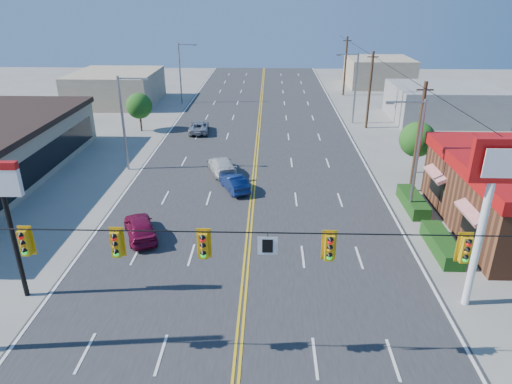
{
  "coord_description": "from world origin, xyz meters",
  "views": [
    {
      "loc": [
        1.22,
        -14.77,
        14.11
      ],
      "look_at": [
        0.39,
        12.39,
        2.2
      ],
      "focal_mm": 32.0,
      "sensor_mm": 36.0,
      "label": 1
    }
  ],
  "objects_px": {
    "car_silver": "(199,127)",
    "car_white": "(222,166)",
    "pizza_hut_sign": "(5,203)",
    "signal_span": "(233,258)",
    "car_magenta": "(140,228)",
    "car_blue": "(234,183)",
    "kfc_pylon": "(490,191)"
  },
  "relations": [
    {
      "from": "car_white",
      "to": "pizza_hut_sign",
      "type": "bearing_deg",
      "value": 46.77
    },
    {
      "from": "kfc_pylon",
      "to": "car_white",
      "type": "bearing_deg",
      "value": 128.55
    },
    {
      "from": "pizza_hut_sign",
      "to": "signal_span",
      "type": "bearing_deg",
      "value": -20.19
    },
    {
      "from": "car_magenta",
      "to": "car_white",
      "type": "height_order",
      "value": "car_magenta"
    },
    {
      "from": "kfc_pylon",
      "to": "car_white",
      "type": "xyz_separation_m",
      "value": [
        -13.78,
        17.29,
        -5.37
      ]
    },
    {
      "from": "car_blue",
      "to": "car_silver",
      "type": "relative_size",
      "value": 0.87
    },
    {
      "from": "signal_span",
      "to": "car_white",
      "type": "height_order",
      "value": "signal_span"
    },
    {
      "from": "signal_span",
      "to": "pizza_hut_sign",
      "type": "bearing_deg",
      "value": 159.81
    },
    {
      "from": "pizza_hut_sign",
      "to": "car_blue",
      "type": "height_order",
      "value": "pizza_hut_sign"
    },
    {
      "from": "car_white",
      "to": "signal_span",
      "type": "bearing_deg",
      "value": 79.31
    },
    {
      "from": "pizza_hut_sign",
      "to": "car_magenta",
      "type": "distance_m",
      "value": 8.62
    },
    {
      "from": "car_silver",
      "to": "kfc_pylon",
      "type": "bearing_deg",
      "value": 116.06
    },
    {
      "from": "pizza_hut_sign",
      "to": "car_white",
      "type": "height_order",
      "value": "pizza_hut_sign"
    },
    {
      "from": "signal_span",
      "to": "car_silver",
      "type": "distance_m",
      "value": 34.27
    },
    {
      "from": "pizza_hut_sign",
      "to": "car_magenta",
      "type": "bearing_deg",
      "value": 54.67
    },
    {
      "from": "car_blue",
      "to": "signal_span",
      "type": "bearing_deg",
      "value": 70.29
    },
    {
      "from": "signal_span",
      "to": "kfc_pylon",
      "type": "height_order",
      "value": "signal_span"
    },
    {
      "from": "car_silver",
      "to": "car_white",
      "type": "bearing_deg",
      "value": 102.33
    },
    {
      "from": "car_silver",
      "to": "signal_span",
      "type": "bearing_deg",
      "value": 96.11
    },
    {
      "from": "kfc_pylon",
      "to": "car_magenta",
      "type": "distance_m",
      "value": 19.47
    },
    {
      "from": "car_silver",
      "to": "car_magenta",
      "type": "bearing_deg",
      "value": 84.71
    },
    {
      "from": "pizza_hut_sign",
      "to": "car_blue",
      "type": "relative_size",
      "value": 1.8
    },
    {
      "from": "car_blue",
      "to": "car_silver",
      "type": "height_order",
      "value": "car_blue"
    },
    {
      "from": "car_magenta",
      "to": "car_silver",
      "type": "height_order",
      "value": "car_magenta"
    },
    {
      "from": "car_magenta",
      "to": "car_white",
      "type": "xyz_separation_m",
      "value": [
        3.95,
        11.28,
        -0.04
      ]
    },
    {
      "from": "car_white",
      "to": "kfc_pylon",
      "type": "bearing_deg",
      "value": 110.74
    },
    {
      "from": "kfc_pylon",
      "to": "car_blue",
      "type": "xyz_separation_m",
      "value": [
        -12.46,
        13.64,
        -5.42
      ]
    },
    {
      "from": "signal_span",
      "to": "car_magenta",
      "type": "relative_size",
      "value": 5.84
    },
    {
      "from": "pizza_hut_sign",
      "to": "kfc_pylon",
      "type": "bearing_deg",
      "value": 0.0
    },
    {
      "from": "car_magenta",
      "to": "car_blue",
      "type": "bearing_deg",
      "value": -147.96
    },
    {
      "from": "signal_span",
      "to": "car_blue",
      "type": "xyz_separation_m",
      "value": [
        -1.34,
        17.64,
        -4.26
      ]
    },
    {
      "from": "kfc_pylon",
      "to": "car_magenta",
      "type": "relative_size",
      "value": 2.04
    }
  ]
}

